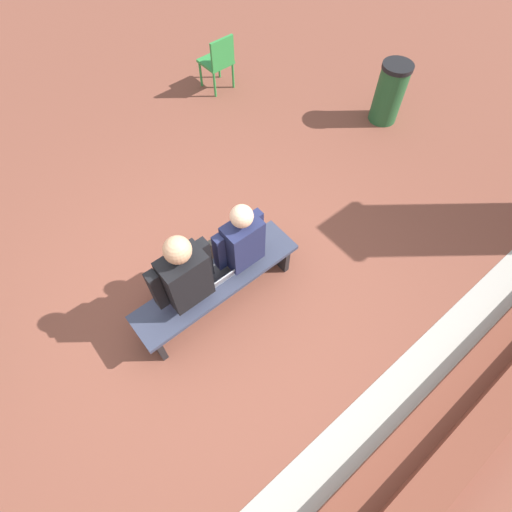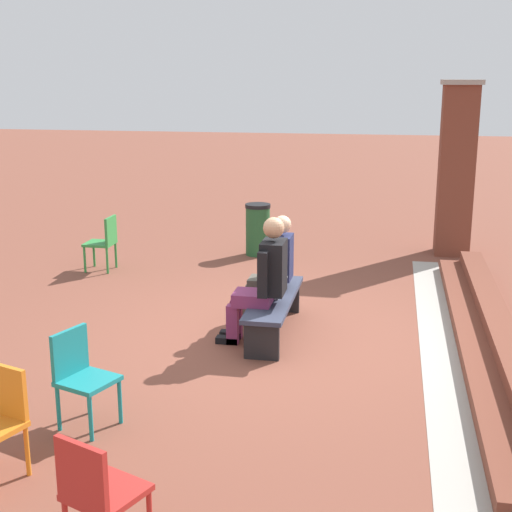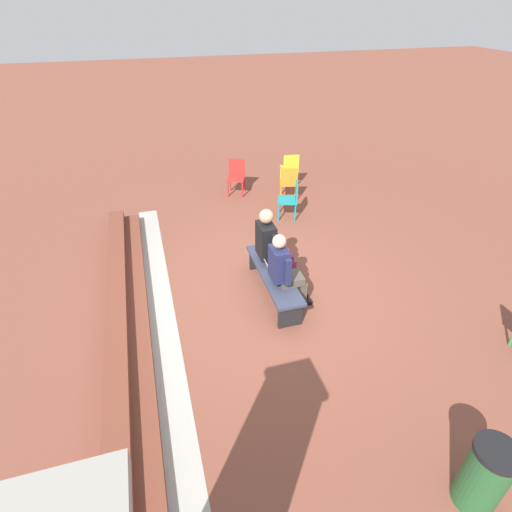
{
  "view_description": "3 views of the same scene",
  "coord_description": "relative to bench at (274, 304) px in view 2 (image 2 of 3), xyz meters",
  "views": [
    {
      "loc": [
        0.83,
        1.68,
        3.88
      ],
      "look_at": [
        -0.51,
        0.05,
        0.62
      ],
      "focal_mm": 28.0,
      "sensor_mm": 36.0,
      "label": 1
    },
    {
      "loc": [
        7.6,
        1.19,
        2.9
      ],
      "look_at": [
        0.17,
        -0.23,
        0.99
      ],
      "focal_mm": 50.0,
      "sensor_mm": 36.0,
      "label": 2
    },
    {
      "loc": [
        -5.09,
        1.68,
        4.26
      ],
      "look_at": [
        -0.38,
        0.31,
        1.01
      ],
      "focal_mm": 28.0,
      "sensor_mm": 36.0,
      "label": 3
    }
  ],
  "objects": [
    {
      "name": "litter_bin",
      "position": [
        -3.67,
        -0.89,
        0.08
      ],
      "size": [
        0.42,
        0.42,
        0.86
      ],
      "color": "#23562D",
      "rests_on": "ground"
    },
    {
      "name": "person_student",
      "position": [
        -0.32,
        -0.07,
        0.36
      ],
      "size": [
        0.54,
        0.68,
        1.33
      ],
      "color": "#4C473D",
      "rests_on": "ground"
    },
    {
      "name": "ground_plane",
      "position": [
        0.11,
        0.07,
        -0.35
      ],
      "size": [
        60.0,
        60.0,
        0.0
      ],
      "primitive_type": "plane",
      "color": "brown"
    },
    {
      "name": "bench",
      "position": [
        0.0,
        0.0,
        0.0
      ],
      "size": [
        1.8,
        0.44,
        0.45
      ],
      "color": "#33384C",
      "rests_on": "ground"
    },
    {
      "name": "plastic_chair_by_pillar",
      "position": [
        4.14,
        -0.4,
        0.13
      ],
      "size": [
        0.55,
        0.55,
        0.84
      ],
      "color": "red",
      "rests_on": "ground"
    },
    {
      "name": "plastic_chair_foreground",
      "position": [
        2.52,
        -1.24,
        0.13
      ],
      "size": [
        0.54,
        0.54,
        0.84
      ],
      "color": "teal",
      "rests_on": "ground"
    },
    {
      "name": "laptop",
      "position": [
        -0.02,
        0.01,
        0.15
      ],
      "size": [
        0.32,
        0.29,
        0.21
      ],
      "color": "#9EA0A5",
      "rests_on": "bench"
    },
    {
      "name": "brick_steps",
      "position": [
        -0.0,
        2.4,
        -0.23
      ],
      "size": [
        6.59,
        0.6,
        0.3
      ],
      "color": "brown",
      "rests_on": "ground"
    },
    {
      "name": "plastic_chair_near_bench_left",
      "position": [
        -2.26,
        -3.01,
        0.13
      ],
      "size": [
        0.43,
        0.43,
        0.84
      ],
      "color": "#2D893D",
      "rests_on": "ground"
    },
    {
      "name": "concrete_strip",
      "position": [
        -0.0,
        1.85,
        -0.35
      ],
      "size": [
        7.39,
        0.4,
        0.01
      ],
      "primitive_type": "cube",
      "color": "#A8A399",
      "rests_on": "ground"
    },
    {
      "name": "brick_pillar_left_of_steps",
      "position": [
        -4.37,
        2.3,
        1.08
      ],
      "size": [
        0.64,
        0.64,
        2.85
      ],
      "color": "brown",
      "rests_on": "ground"
    },
    {
      "name": "person_adult",
      "position": [
        0.32,
        -0.07,
        0.4
      ],
      "size": [
        0.6,
        0.75,
        1.44
      ],
      "color": "#7F2D5B",
      "rests_on": "ground"
    }
  ]
}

